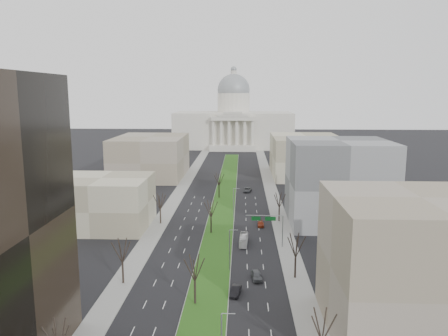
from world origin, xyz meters
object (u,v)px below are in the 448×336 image
(car_grey_near, at_px, (257,275))
(car_black, at_px, (236,291))
(car_grey_far, at_px, (248,190))
(car_red, at_px, (261,224))
(box_van, at_px, (244,240))

(car_grey_near, height_order, car_black, car_grey_near)
(car_grey_far, bearing_deg, car_red, -76.88)
(car_red, relative_size, box_van, 0.54)
(car_grey_far, distance_m, box_van, 58.34)
(car_grey_near, relative_size, car_red, 1.13)
(car_grey_far, height_order, box_van, box_van)
(car_grey_near, distance_m, car_red, 35.85)
(car_grey_near, distance_m, car_grey_far, 79.07)
(car_red, distance_m, car_grey_far, 43.41)
(car_grey_near, bearing_deg, box_van, 90.69)
(car_black, relative_size, box_van, 0.57)
(car_black, distance_m, car_red, 43.18)
(car_red, height_order, box_van, box_van)
(car_grey_near, relative_size, box_van, 0.61)
(car_grey_far, relative_size, box_van, 0.68)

